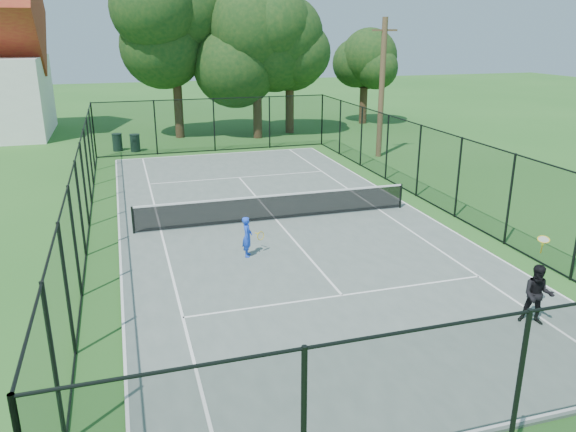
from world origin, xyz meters
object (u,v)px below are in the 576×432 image
object	(u,v)px
tennis_net	(276,206)
player_blue	(247,237)
utility_pole	(382,88)
trash_bin_left	(117,142)
player_black	(538,295)
trash_bin_right	(135,143)

from	to	relation	value
tennis_net	player_blue	size ratio (longest dim) A/B	8.06
utility_pole	player_blue	distance (m)	16.02
trash_bin_left	player_blue	world-z (taller)	player_blue
tennis_net	player_black	size ratio (longest dim) A/B	4.98
trash_bin_left	trash_bin_right	world-z (taller)	trash_bin_left
trash_bin_right	player_blue	world-z (taller)	player_blue
trash_bin_left	utility_pole	world-z (taller)	utility_pole
trash_bin_left	player_black	size ratio (longest dim) A/B	0.49
trash_bin_right	tennis_net	bearing A→B (deg)	-72.86
player_blue	utility_pole	bearing A→B (deg)	50.02
trash_bin_right	player_black	world-z (taller)	player_black
tennis_net	player_blue	bearing A→B (deg)	-119.73
tennis_net	trash_bin_left	size ratio (longest dim) A/B	10.11
player_black	utility_pole	bearing A→B (deg)	75.75
trash_bin_left	trash_bin_right	xyz separation A→B (m)	(0.97, -0.47, -0.00)
tennis_net	player_blue	xyz separation A→B (m)	(-1.74, -3.05, 0.11)
trash_bin_left	utility_pole	bearing A→B (deg)	-22.44
player_blue	tennis_net	bearing A→B (deg)	60.27
trash_bin_right	player_black	xyz separation A→B (m)	(8.16, -23.23, 0.29)
tennis_net	trash_bin_right	bearing A→B (deg)	107.14
trash_bin_left	utility_pole	size ratio (longest dim) A/B	0.14
tennis_net	player_black	world-z (taller)	player_black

